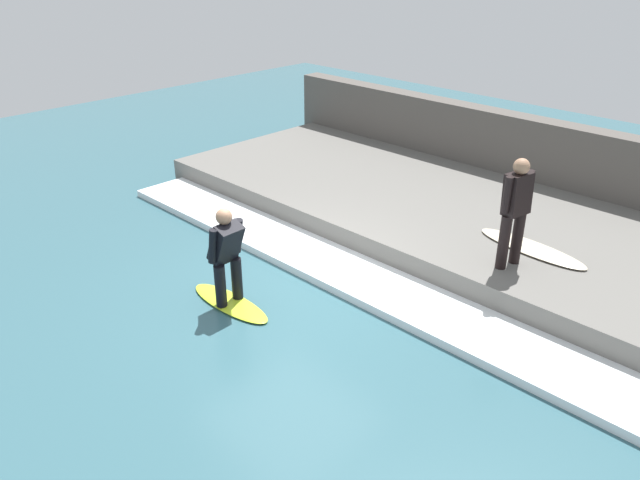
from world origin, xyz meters
name	(u,v)px	position (x,y,z in m)	size (l,w,h in m)	color
ground_plane	(287,295)	(0.00, 0.00, 0.00)	(28.00, 28.00, 0.00)	#335B66
concrete_ledge	(433,211)	(3.87, 0.00, 0.24)	(4.40, 11.16, 0.48)	#66635E
back_wall	(502,152)	(6.32, 0.00, 0.86)	(0.50, 11.72, 1.72)	#544F49
wave_foam_crest	(335,267)	(1.09, 0.00, 0.07)	(1.15, 10.60, 0.13)	white
surfboard_riding	(230,303)	(-0.81, 0.41, 0.03)	(0.52, 1.61, 0.06)	#BFE02D
surfer_riding	(226,252)	(-0.81, 0.41, 0.90)	(0.58, 0.46, 1.52)	black
surfer_waiting_near	(515,207)	(2.45, -2.35, 1.44)	(0.58, 0.33, 1.72)	black
surfboard_waiting_near	(532,248)	(3.19, -2.37, 0.51)	(0.69, 1.95, 0.06)	beige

